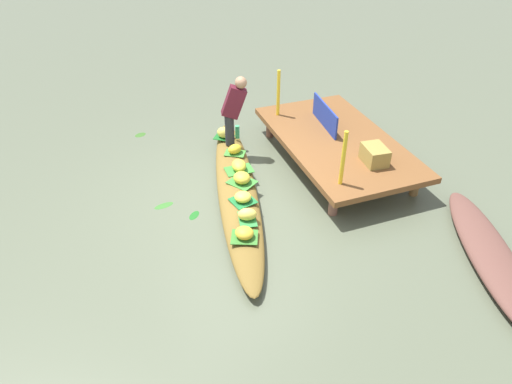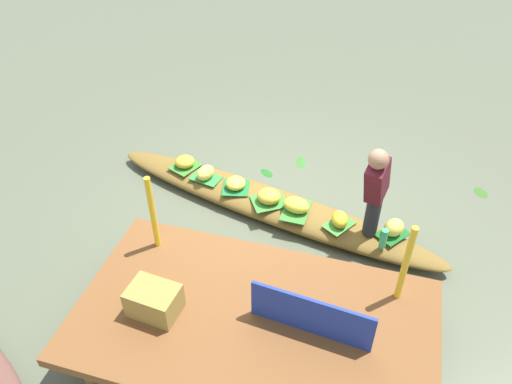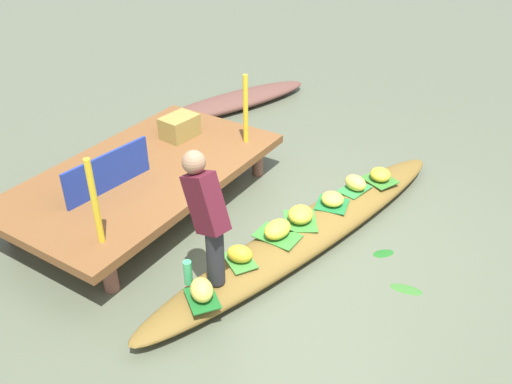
{
  "view_description": "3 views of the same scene",
  "coord_description": "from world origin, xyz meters",
  "px_view_note": "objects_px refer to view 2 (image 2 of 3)",
  "views": [
    {
      "loc": [
        5.69,
        -1.78,
        4.36
      ],
      "look_at": [
        0.41,
        0.17,
        0.33
      ],
      "focal_mm": 32.85,
      "sensor_mm": 36.0,
      "label": 1
    },
    {
      "loc": [
        -1.16,
        4.56,
        4.14
      ],
      "look_at": [
        0.07,
        0.31,
        0.53
      ],
      "focal_mm": 35.26,
      "sensor_mm": 36.0,
      "label": 2
    },
    {
      "loc": [
        -4.12,
        -1.97,
        3.47
      ],
      "look_at": [
        0.0,
        0.66,
        0.39
      ],
      "focal_mm": 37.58,
      "sensor_mm": 36.0,
      "label": 3
    }
  ],
  "objects_px": {
    "market_banner": "(311,316)",
    "banana_bunch_1": "(269,196)",
    "banana_bunch_6": "(205,173)",
    "vendor_boat": "(268,204)",
    "produce_crate": "(154,301)",
    "banana_bunch_3": "(236,183)",
    "banana_bunch_0": "(296,205)",
    "banana_bunch_5": "(340,219)",
    "banana_bunch_4": "(185,162)",
    "vendor_person": "(376,187)",
    "water_bottle": "(384,238)",
    "banana_bunch_2": "(394,228)"
  },
  "relations": [
    {
      "from": "banana_bunch_5",
      "to": "produce_crate",
      "type": "xyz_separation_m",
      "value": [
        1.39,
        1.84,
        0.29
      ]
    },
    {
      "from": "banana_bunch_1",
      "to": "banana_bunch_3",
      "type": "xyz_separation_m",
      "value": [
        0.47,
        -0.14,
        -0.01
      ]
    },
    {
      "from": "banana_bunch_3",
      "to": "banana_bunch_0",
      "type": "bearing_deg",
      "value": 165.34
    },
    {
      "from": "banana_bunch_0",
      "to": "banana_bunch_3",
      "type": "height_order",
      "value": "banana_bunch_0"
    },
    {
      "from": "banana_bunch_5",
      "to": "vendor_boat",
      "type": "bearing_deg",
      "value": -16.37
    },
    {
      "from": "banana_bunch_2",
      "to": "banana_bunch_3",
      "type": "relative_size",
      "value": 0.99
    },
    {
      "from": "banana_bunch_2",
      "to": "banana_bunch_6",
      "type": "distance_m",
      "value": 2.39
    },
    {
      "from": "market_banner",
      "to": "banana_bunch_1",
      "type": "bearing_deg",
      "value": -59.5
    },
    {
      "from": "banana_bunch_5",
      "to": "vendor_person",
      "type": "distance_m",
      "value": 0.7
    },
    {
      "from": "banana_bunch_0",
      "to": "banana_bunch_4",
      "type": "bearing_deg",
      "value": -16.06
    },
    {
      "from": "vendor_person",
      "to": "water_bottle",
      "type": "relative_size",
      "value": 5.09
    },
    {
      "from": "vendor_boat",
      "to": "banana_bunch_2",
      "type": "height_order",
      "value": "banana_bunch_2"
    },
    {
      "from": "vendor_person",
      "to": "produce_crate",
      "type": "distance_m",
      "value": 2.46
    },
    {
      "from": "vendor_boat",
      "to": "banana_bunch_5",
      "type": "distance_m",
      "value": 0.96
    },
    {
      "from": "banana_bunch_2",
      "to": "vendor_person",
      "type": "bearing_deg",
      "value": 22.84
    },
    {
      "from": "banana_bunch_4",
      "to": "banana_bunch_0",
      "type": "bearing_deg",
      "value": 163.94
    },
    {
      "from": "banana_bunch_6",
      "to": "vendor_boat",
      "type": "bearing_deg",
      "value": 171.36
    },
    {
      "from": "banana_bunch_0",
      "to": "market_banner",
      "type": "distance_m",
      "value": 1.87
    },
    {
      "from": "banana_bunch_3",
      "to": "produce_crate",
      "type": "distance_m",
      "value": 2.17
    },
    {
      "from": "banana_bunch_5",
      "to": "water_bottle",
      "type": "xyz_separation_m",
      "value": [
        -0.5,
        0.21,
        0.04
      ]
    },
    {
      "from": "banana_bunch_4",
      "to": "banana_bunch_1",
      "type": "bearing_deg",
      "value": 162.64
    },
    {
      "from": "banana_bunch_3",
      "to": "banana_bunch_2",
      "type": "bearing_deg",
      "value": 171.11
    },
    {
      "from": "vendor_boat",
      "to": "produce_crate",
      "type": "height_order",
      "value": "produce_crate"
    },
    {
      "from": "banana_bunch_4",
      "to": "produce_crate",
      "type": "bearing_deg",
      "value": 106.86
    },
    {
      "from": "banana_bunch_5",
      "to": "banana_bunch_4",
      "type": "bearing_deg",
      "value": -14.81
    },
    {
      "from": "banana_bunch_2",
      "to": "market_banner",
      "type": "bearing_deg",
      "value": 69.77
    },
    {
      "from": "vendor_boat",
      "to": "market_banner",
      "type": "bearing_deg",
      "value": 127.45
    },
    {
      "from": "vendor_person",
      "to": "market_banner",
      "type": "xyz_separation_m",
      "value": [
        0.34,
        1.56,
        -0.26
      ]
    },
    {
      "from": "banana_bunch_6",
      "to": "banana_bunch_1",
      "type": "bearing_deg",
      "value": 165.85
    },
    {
      "from": "banana_bunch_6",
      "to": "water_bottle",
      "type": "bearing_deg",
      "value": 164.96
    },
    {
      "from": "banana_bunch_1",
      "to": "banana_bunch_4",
      "type": "height_order",
      "value": "banana_bunch_1"
    },
    {
      "from": "vendor_person",
      "to": "produce_crate",
      "type": "xyz_separation_m",
      "value": [
        1.71,
        1.73,
        -0.33
      ]
    },
    {
      "from": "vendor_boat",
      "to": "banana_bunch_2",
      "type": "xyz_separation_m",
      "value": [
        -1.5,
        0.25,
        0.22
      ]
    },
    {
      "from": "banana_bunch_1",
      "to": "banana_bunch_6",
      "type": "distance_m",
      "value": 0.92
    },
    {
      "from": "market_banner",
      "to": "water_bottle",
      "type": "bearing_deg",
      "value": -104.14
    },
    {
      "from": "banana_bunch_1",
      "to": "market_banner",
      "type": "bearing_deg",
      "value": 114.86
    },
    {
      "from": "banana_bunch_0",
      "to": "banana_bunch_6",
      "type": "distance_m",
      "value": 1.28
    },
    {
      "from": "banana_bunch_4",
      "to": "water_bottle",
      "type": "height_order",
      "value": "water_bottle"
    },
    {
      "from": "banana_bunch_2",
      "to": "banana_bunch_6",
      "type": "bearing_deg",
      "value": -9.24
    },
    {
      "from": "banana_bunch_0",
      "to": "produce_crate",
      "type": "distance_m",
      "value": 2.14
    },
    {
      "from": "vendor_boat",
      "to": "produce_crate",
      "type": "distance_m",
      "value": 2.21
    },
    {
      "from": "vendor_boat",
      "to": "vendor_person",
      "type": "bearing_deg",
      "value": 176.23
    },
    {
      "from": "vendor_person",
      "to": "vendor_boat",
      "type": "bearing_deg",
      "value": -16.73
    },
    {
      "from": "water_bottle",
      "to": "banana_bunch_0",
      "type": "bearing_deg",
      "value": -17.05
    },
    {
      "from": "banana_bunch_4",
      "to": "produce_crate",
      "type": "distance_m",
      "value": 2.52
    },
    {
      "from": "banana_bunch_6",
      "to": "water_bottle",
      "type": "xyz_separation_m",
      "value": [
        -2.26,
        0.61,
        0.03
      ]
    },
    {
      "from": "vendor_boat",
      "to": "vendor_person",
      "type": "xyz_separation_m",
      "value": [
        -1.22,
        0.37,
        0.82
      ]
    },
    {
      "from": "vendor_boat",
      "to": "banana_bunch_3",
      "type": "relative_size",
      "value": 17.84
    },
    {
      "from": "banana_bunch_0",
      "to": "banana_bunch_3",
      "type": "bearing_deg",
      "value": -14.66
    },
    {
      "from": "vendor_boat",
      "to": "banana_bunch_1",
      "type": "xyz_separation_m",
      "value": [
        -0.03,
        0.09,
        0.21
      ]
    }
  ]
}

